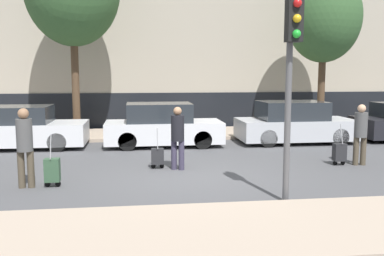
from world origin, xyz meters
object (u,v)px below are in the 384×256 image
(trolley_center, at_px, (158,156))
(parked_car_0, at_px, (17,128))
(trolley_left, at_px, (52,170))
(parked_car_1, at_px, (163,126))
(pedestrian_right, at_px, (361,131))
(trolley_right, at_px, (339,152))
(traffic_light, at_px, (291,59))
(bare_tree_down_street, at_px, (324,18))
(parked_car_2, at_px, (294,124))
(pedestrian_left, at_px, (25,143))
(pedestrian_center, at_px, (178,134))
(parked_bicycle, at_px, (147,123))

(trolley_center, bearing_deg, parked_car_0, 140.59)
(trolley_left, bearing_deg, parked_car_1, 61.48)
(parked_car_1, bearing_deg, pedestrian_right, -36.40)
(parked_car_0, height_order, pedestrian_right, pedestrian_right)
(pedestrian_right, bearing_deg, trolley_left, -164.93)
(trolley_right, bearing_deg, traffic_light, -129.60)
(bare_tree_down_street, bearing_deg, parked_car_1, -163.67)
(parked_car_2, bearing_deg, trolley_left, -145.51)
(parked_car_2, distance_m, pedestrian_right, 3.90)
(pedestrian_left, xyz_separation_m, trolley_right, (7.84, 1.30, -0.64))
(pedestrian_left, distance_m, bare_tree_down_street, 12.51)
(parked_car_0, height_order, pedestrian_center, pedestrian_center)
(parked_car_2, height_order, trolley_left, parked_car_2)
(traffic_light, bearing_deg, bare_tree_down_street, 62.65)
(pedestrian_center, xyz_separation_m, trolley_right, (4.40, -0.03, -0.57))
(pedestrian_center, distance_m, bare_tree_down_street, 9.22)
(parked_car_1, distance_m, pedestrian_center, 3.69)
(parked_car_0, height_order, bare_tree_down_street, bare_tree_down_street)
(parked_car_2, relative_size, trolley_left, 3.50)
(trolley_left, bearing_deg, parked_car_2, 34.49)
(traffic_light, bearing_deg, parked_car_2, 68.38)
(pedestrian_left, bearing_deg, trolley_left, 179.94)
(parked_car_2, height_order, pedestrian_right, pedestrian_right)
(parked_car_1, bearing_deg, traffic_light, -73.92)
(pedestrian_left, xyz_separation_m, bare_tree_down_street, (9.77, 6.91, 3.64))
(trolley_right, bearing_deg, pedestrian_left, -170.59)
(parked_car_0, relative_size, trolley_left, 3.74)
(parked_car_0, height_order, trolley_left, parked_car_0)
(trolley_left, relative_size, parked_bicycle, 0.66)
(parked_car_1, bearing_deg, trolley_center, -95.66)
(traffic_light, distance_m, bare_tree_down_street, 10.03)
(trolley_right, bearing_deg, parked_car_1, 140.88)
(trolley_right, distance_m, traffic_light, 4.71)
(parked_bicycle, bearing_deg, pedestrian_left, -109.97)
(parked_car_0, height_order, trolley_right, parked_car_0)
(trolley_left, xyz_separation_m, bare_tree_down_street, (9.22, 6.92, 4.26))
(trolley_left, xyz_separation_m, pedestrian_center, (2.89, 1.33, 0.55))
(pedestrian_right, bearing_deg, traffic_light, -129.53)
(parked_car_2, height_order, bare_tree_down_street, bare_tree_down_street)
(trolley_left, height_order, trolley_center, trolley_left)
(pedestrian_center, xyz_separation_m, parked_bicycle, (-0.63, 6.41, -0.43))
(pedestrian_right, bearing_deg, pedestrian_left, -165.53)
(parked_car_1, xyz_separation_m, pedestrian_left, (-3.27, -5.01, 0.31))
(pedestrian_left, bearing_deg, traffic_light, 160.90)
(bare_tree_down_street, bearing_deg, parked_car_0, -171.35)
(trolley_left, bearing_deg, traffic_light, -21.31)
(pedestrian_left, height_order, bare_tree_down_street, bare_tree_down_street)
(pedestrian_center, bearing_deg, bare_tree_down_street, 62.96)
(pedestrian_right, distance_m, bare_tree_down_street, 6.91)
(parked_car_2, xyz_separation_m, pedestrian_center, (-4.56, -3.79, 0.24))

